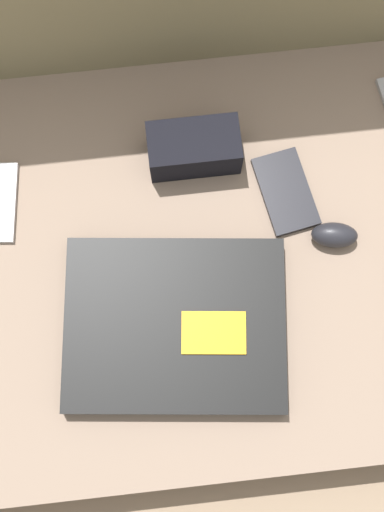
% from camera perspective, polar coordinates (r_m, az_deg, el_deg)
% --- Properties ---
extents(ground_plane, '(8.00, 8.00, 0.00)m').
position_cam_1_polar(ground_plane, '(1.15, 0.00, -1.33)').
color(ground_plane, '#7A6651').
extents(couch_seat, '(1.02, 0.64, 0.10)m').
position_cam_1_polar(couch_seat, '(1.10, 0.00, -0.81)').
color(couch_seat, '#7A6656').
rests_on(couch_seat, ground_plane).
extents(laptop, '(0.34, 0.28, 0.03)m').
position_cam_1_polar(laptop, '(1.02, -1.35, -5.57)').
color(laptop, black).
rests_on(laptop, couch_seat).
extents(computer_mouse, '(0.07, 0.05, 0.04)m').
position_cam_1_polar(computer_mouse, '(1.06, 11.33, 1.65)').
color(computer_mouse, black).
rests_on(computer_mouse, couch_seat).
extents(phone_black, '(0.09, 0.14, 0.01)m').
position_cam_1_polar(phone_black, '(1.08, 7.50, 5.11)').
color(phone_black, black).
rests_on(phone_black, couch_seat).
extents(camera_pouch, '(0.14, 0.07, 0.07)m').
position_cam_1_polar(camera_pouch, '(1.06, 0.15, 8.62)').
color(camera_pouch, black).
rests_on(camera_pouch, couch_seat).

